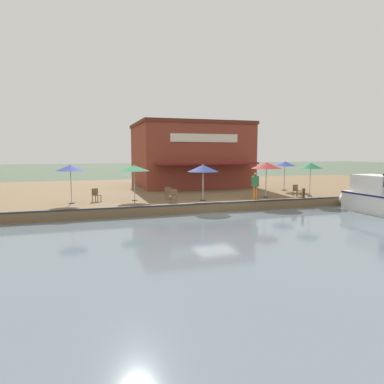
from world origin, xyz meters
The scene contains 18 objects.
ground_plane centered at (0.00, 0.00, 0.00)m, with size 220.00×220.00×0.00m, color #4C5B47.
quay_deck centered at (-11.00, 0.00, 0.30)m, with size 22.00×56.00×0.60m, color brown.
quay_edge_fender centered at (-0.10, 0.00, 0.65)m, with size 0.20×50.40×0.10m, color #2D2D33.
waterfront_restaurant centered at (-12.99, 2.36, 3.63)m, with size 10.98×10.39×6.05m.
patio_umbrella_back_row centered at (-1.57, 8.09, 2.84)m, with size 1.71×1.71×2.49m.
patio_umbrella_by_entrance centered at (-2.03, 4.71, 2.88)m, with size 2.19×2.19×2.55m.
patio_umbrella_mid_patio_right centered at (-1.81, -0.15, 2.75)m, with size 2.06×2.06×2.42m.
patio_umbrella_far_corner centered at (-5.67, 8.57, 2.85)m, with size 1.93×1.93×2.49m.
patio_umbrella_near_quay_edge centered at (-3.32, -4.49, 2.76)m, with size 2.03×2.03×2.39m.
patio_umbrella_mid_patio_left centered at (-3.10, -8.49, 2.83)m, with size 1.83×1.83×2.46m.
cafe_chair_beside_entrance centered at (-3.58, -6.98, 1.08)m, with size 0.59×0.59×0.85m.
cafe_chair_far_corner_seat centered at (-1.88, 7.17, 1.08)m, with size 0.48×0.48×0.85m.
cafe_chair_under_first_umbrella centered at (-1.41, -2.29, 1.08)m, with size 0.59×0.59×0.85m.
cafe_chair_back_row_seat centered at (-3.02, -2.22, 1.08)m, with size 0.49×0.49×0.85m.
person_mid_patio centered at (-1.39, 3.51, 1.76)m, with size 0.52×0.52×1.82m.
motorboat_mid_row centered at (3.10, 9.67, 0.97)m, with size 6.17×2.23×2.50m.
mooring_post centered at (-0.35, 6.69, 0.98)m, with size 0.22×0.22×0.75m.
tree_downstream_bank centered at (-16.63, 1.58, 4.94)m, with size 3.77×3.59×6.26m.
Camera 1 is at (19.56, -7.74, 3.76)m, focal length 32.00 mm.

